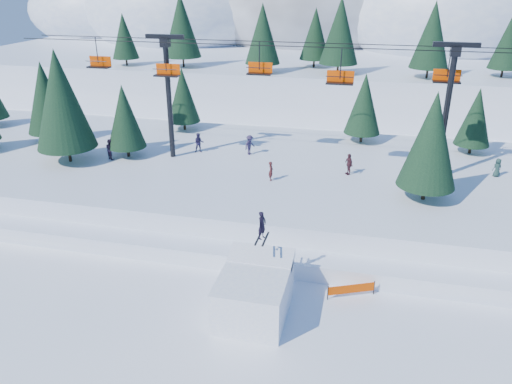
% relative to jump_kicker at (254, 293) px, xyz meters
% --- Properties ---
extents(ground, '(160.00, 160.00, 0.00)m').
position_rel_jump_kicker_xyz_m(ground, '(-2.29, -1.32, -1.34)').
color(ground, white).
rests_on(ground, ground).
extents(mid_shelf, '(70.00, 22.00, 2.50)m').
position_rel_jump_kicker_xyz_m(mid_shelf, '(-2.29, 16.68, -0.09)').
color(mid_shelf, white).
rests_on(mid_shelf, ground).
extents(berm, '(70.00, 6.00, 1.10)m').
position_rel_jump_kicker_xyz_m(berm, '(-2.29, 6.68, -0.79)').
color(berm, white).
rests_on(berm, ground).
extents(mountain_ridge, '(119.00, 60.00, 26.46)m').
position_rel_jump_kicker_xyz_m(mountain_ridge, '(-7.39, 72.07, 8.30)').
color(mountain_ridge, white).
rests_on(mountain_ridge, ground).
extents(jump_kicker, '(3.64, 4.97, 5.51)m').
position_rel_jump_kicker_xyz_m(jump_kicker, '(0.00, 0.00, 0.00)').
color(jump_kicker, white).
rests_on(jump_kicker, ground).
extents(chairlift, '(46.00, 3.21, 10.28)m').
position_rel_jump_kicker_xyz_m(chairlift, '(-0.34, 16.73, 7.98)').
color(chairlift, black).
rests_on(chairlift, mid_shelf).
extents(conifer_stand, '(62.87, 16.21, 9.38)m').
position_rel_jump_kicker_xyz_m(conifer_stand, '(-0.37, 17.30, 5.54)').
color(conifer_stand, black).
rests_on(conifer_stand, mid_shelf).
extents(distant_skiers, '(32.55, 6.48, 1.77)m').
position_rel_jump_kicker_xyz_m(distant_skiers, '(-4.89, 17.05, 2.02)').
color(distant_skiers, '#2F2544').
rests_on(distant_skiers, mid_shelf).
extents(banner_near, '(2.62, 1.20, 0.90)m').
position_rel_jump_kicker_xyz_m(banner_near, '(5.09, 2.76, -0.80)').
color(banner_near, black).
rests_on(banner_near, ground).
extents(banner_far, '(2.73, 0.89, 0.90)m').
position_rel_jump_kicker_xyz_m(banner_far, '(5.53, 4.88, -0.80)').
color(banner_far, black).
rests_on(banner_far, ground).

